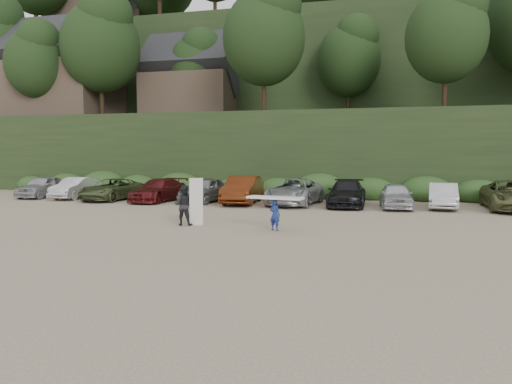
% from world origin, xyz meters
% --- Properties ---
extents(ground, '(120.00, 120.00, 0.00)m').
position_xyz_m(ground, '(0.00, 0.00, 0.00)').
color(ground, tan).
rests_on(ground, ground).
extents(hillside_backdrop, '(90.00, 41.50, 28.00)m').
position_xyz_m(hillside_backdrop, '(-0.26, 35.93, 11.22)').
color(hillside_backdrop, black).
rests_on(hillside_backdrop, ground).
extents(parked_cars, '(39.75, 6.11, 1.65)m').
position_xyz_m(parked_cars, '(1.72, 9.99, 0.75)').
color(parked_cars, '#AAAAAE').
rests_on(parked_cars, ground).
extents(child_surfer, '(2.35, 1.04, 1.36)m').
position_xyz_m(child_surfer, '(1.21, 0.33, 0.93)').
color(child_surfer, navy).
rests_on(child_surfer, ground).
extents(adult_surfer, '(1.32, 0.72, 2.04)m').
position_xyz_m(adult_surfer, '(-2.82, 0.71, 0.88)').
color(adult_surfer, black).
rests_on(adult_surfer, ground).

